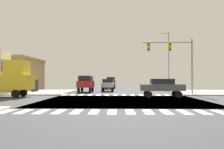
% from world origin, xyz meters
% --- Properties ---
extents(ground, '(90.00, 90.00, 0.05)m').
position_xyz_m(ground, '(0.00, 0.00, -0.03)').
color(ground, '#38393D').
extents(sidewalk_corner_ne, '(12.00, 12.00, 0.14)m').
position_xyz_m(sidewalk_corner_ne, '(13.00, 12.00, 0.07)').
color(sidewalk_corner_ne, '#B2ADA3').
rests_on(sidewalk_corner_ne, ground).
extents(sidewalk_corner_nw, '(12.00, 12.00, 0.14)m').
position_xyz_m(sidewalk_corner_nw, '(-13.00, 12.00, 0.07)').
color(sidewalk_corner_nw, '#B0AAA7').
rests_on(sidewalk_corner_nw, ground).
extents(crosswalk_near, '(13.50, 2.00, 0.01)m').
position_xyz_m(crosswalk_near, '(-0.25, -7.30, 0.00)').
color(crosswalk_near, white).
rests_on(crosswalk_near, ground).
extents(crosswalk_far, '(13.50, 2.00, 0.01)m').
position_xyz_m(crosswalk_far, '(-0.25, 7.30, 0.00)').
color(crosswalk_far, white).
rests_on(crosswalk_far, ground).
extents(traffic_signal_mast, '(5.89, 0.55, 6.60)m').
position_xyz_m(traffic_signal_mast, '(6.04, 7.37, 4.85)').
color(traffic_signal_mast, gray).
rests_on(traffic_signal_mast, ground).
extents(street_lamp, '(1.78, 0.32, 9.47)m').
position_xyz_m(street_lamp, '(7.62, 18.11, 5.55)').
color(street_lamp, gray).
rests_on(street_lamp, ground).
extents(suv_nearside_1, '(1.96, 4.60, 2.34)m').
position_xyz_m(suv_nearside_1, '(-5.00, 12.90, 1.39)').
color(suv_nearside_1, black).
rests_on(suv_nearside_1, ground).
extents(sedan_farside_1, '(1.80, 4.30, 1.88)m').
position_xyz_m(sedan_farside_1, '(-2.00, 24.40, 1.12)').
color(sedan_farside_1, black).
rests_on(sedan_farside_1, ground).
extents(sedan_crossing_2, '(1.80, 4.30, 1.88)m').
position_xyz_m(sedan_crossing_2, '(-2.00, 15.48, 1.12)').
color(sedan_crossing_2, black).
rests_on(sedan_crossing_2, ground).
extents(sedan_queued_3, '(4.30, 1.80, 1.88)m').
position_xyz_m(sedan_queued_3, '(4.04, 3.50, 1.12)').
color(sedan_queued_3, black).
rests_on(sedan_queued_3, ground).
extents(suv_leading_2, '(1.96, 4.60, 2.34)m').
position_xyz_m(suv_leading_2, '(-2.00, 30.88, 1.39)').
color(suv_leading_2, black).
rests_on(suv_leading_2, ground).
extents(sedan_outer_4, '(1.80, 4.30, 1.88)m').
position_xyz_m(sedan_outer_4, '(-2.00, 38.05, 1.12)').
color(sedan_outer_4, black).
rests_on(sedan_outer_4, ground).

